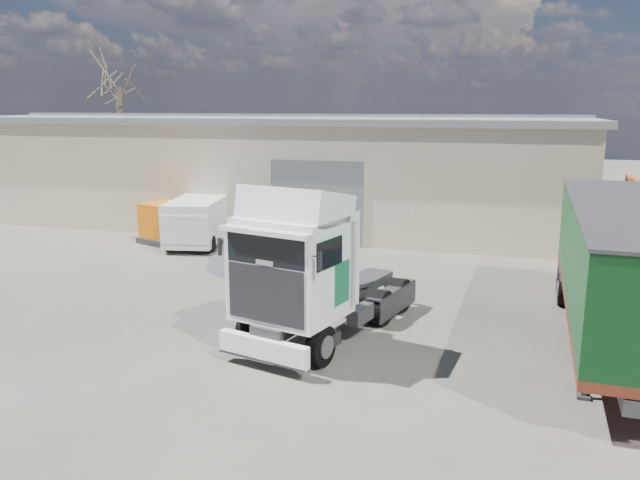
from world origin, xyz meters
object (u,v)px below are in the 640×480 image
(box_trailer, at_px, (617,260))
(panel_van, at_px, (199,221))
(bare_tree, at_px, (117,71))
(orange_skip, at_px, (172,227))
(tractor_unit, at_px, (309,276))

(box_trailer, bearing_deg, panel_van, 156.14)
(box_trailer, bearing_deg, bare_tree, 146.93)
(panel_van, distance_m, orange_skip, 1.19)
(bare_tree, relative_size, orange_skip, 3.00)
(bare_tree, height_order, orange_skip, bare_tree)
(bare_tree, xyz_separation_m, panel_van, (11.07, -11.25, -6.90))
(panel_van, bearing_deg, box_trailer, -38.04)
(tractor_unit, bearing_deg, panel_van, 144.18)
(tractor_unit, bearing_deg, box_trailer, 30.34)
(box_trailer, relative_size, orange_skip, 3.35)
(panel_van, bearing_deg, bare_tree, 122.88)
(tractor_unit, xyz_separation_m, orange_skip, (-9.05, 9.26, -0.96))
(panel_van, xyz_separation_m, orange_skip, (-1.11, -0.31, -0.26))
(box_trailer, height_order, orange_skip, box_trailer)
(panel_van, height_order, orange_skip, panel_van)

